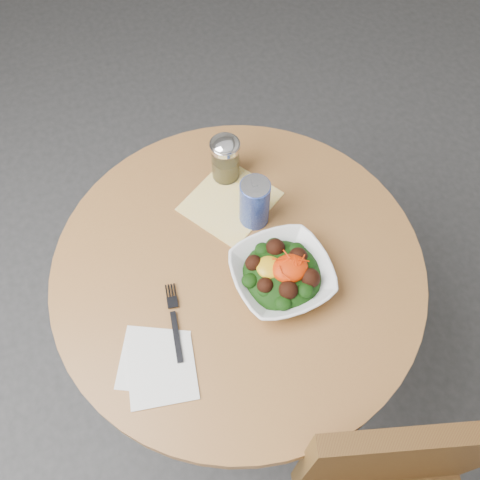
{
  "coord_description": "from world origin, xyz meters",
  "views": [
    {
      "loc": [
        -0.2,
        -0.57,
        1.88
      ],
      "look_at": [
        0.02,
        0.03,
        0.81
      ],
      "focal_mm": 40.0,
      "sensor_mm": 36.0,
      "label": 1
    }
  ],
  "objects": [
    {
      "name": "salad_bowl",
      "position": [
        0.08,
        -0.07,
        0.78
      ],
      "size": [
        0.24,
        0.24,
        0.09
      ],
      "color": "white",
      "rests_on": "table"
    },
    {
      "name": "cloth_napkin",
      "position": [
        0.04,
        0.18,
        0.75
      ],
      "size": [
        0.28,
        0.28,
        0.0
      ],
      "primitive_type": "cube",
      "rotation": [
        0.0,
        0.0,
        0.57
      ],
      "color": "#E3A90B",
      "rests_on": "table"
    },
    {
      "name": "spice_shaker",
      "position": [
        0.06,
        0.27,
        0.82
      ],
      "size": [
        0.08,
        0.08,
        0.14
      ],
      "color": "silver",
      "rests_on": "table"
    },
    {
      "name": "paper_napkins",
      "position": [
        -0.25,
        -0.17,
        0.75
      ],
      "size": [
        0.19,
        0.21,
        0.0
      ],
      "color": "silver",
      "rests_on": "table"
    },
    {
      "name": "table",
      "position": [
        0.0,
        0.0,
        0.55
      ],
      "size": [
        0.9,
        0.9,
        0.75
      ],
      "color": "black",
      "rests_on": "ground"
    },
    {
      "name": "fork",
      "position": [
        -0.18,
        -0.08,
        0.76
      ],
      "size": [
        0.05,
        0.19,
        0.0
      ],
      "color": "black",
      "rests_on": "table"
    },
    {
      "name": "beverage_can",
      "position": [
        0.08,
        0.11,
        0.82
      ],
      "size": [
        0.07,
        0.07,
        0.14
      ],
      "color": "navy",
      "rests_on": "table"
    },
    {
      "name": "ground",
      "position": [
        0.0,
        0.0,
        0.0
      ],
      "size": [
        6.0,
        6.0,
        0.0
      ],
      "primitive_type": "plane",
      "color": "#313133",
      "rests_on": "ground"
    }
  ]
}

